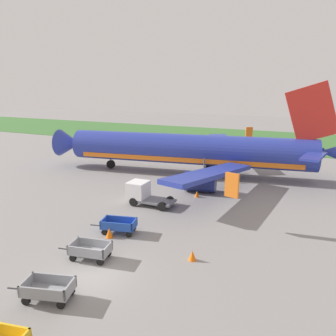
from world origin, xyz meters
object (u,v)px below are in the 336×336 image
(airplane, at_px, (196,150))
(baggage_cart_third_in_row, at_px, (90,250))
(baggage_cart_fourth_in_row, at_px, (119,225))
(traffic_cone_near_plane, at_px, (109,233))
(traffic_cone_mid_apron, at_px, (197,194))
(service_truck_beside_carts, at_px, (143,193))
(traffic_cone_by_carts, at_px, (192,255))
(baggage_cart_second_in_row, at_px, (48,289))

(airplane, height_order, baggage_cart_third_in_row, airplane)
(baggage_cart_third_in_row, xyz_separation_m, baggage_cart_fourth_in_row, (-0.48, 4.01, 0.00))
(traffic_cone_near_plane, distance_m, traffic_cone_mid_apron, 11.51)
(baggage_cart_third_in_row, relative_size, baggage_cart_fourth_in_row, 1.00)
(airplane, xyz_separation_m, baggage_cart_fourth_in_row, (0.66, -18.27, -2.45))
(service_truck_beside_carts, xyz_separation_m, traffic_cone_by_carts, (7.85, -7.67, -0.77))
(traffic_cone_near_plane, bearing_deg, service_truck_beside_carts, 99.62)
(baggage_cart_fourth_in_row, height_order, traffic_cone_by_carts, baggage_cart_fourth_in_row)
(baggage_cart_fourth_in_row, xyz_separation_m, traffic_cone_by_carts, (6.44, -1.44, -0.27))
(baggage_cart_third_in_row, distance_m, service_truck_beside_carts, 10.43)
(baggage_cart_second_in_row, distance_m, traffic_cone_mid_apron, 18.56)
(airplane, bearing_deg, baggage_cart_third_in_row, -87.09)
(baggage_cart_third_in_row, bearing_deg, airplane, 92.91)
(airplane, distance_m, baggage_cart_second_in_row, 26.71)
(airplane, bearing_deg, traffic_cone_near_plane, -88.62)
(baggage_cart_third_in_row, xyz_separation_m, traffic_cone_by_carts, (5.96, 2.57, -0.27))
(airplane, bearing_deg, baggage_cart_second_in_row, -86.16)
(service_truck_beside_carts, relative_size, traffic_cone_by_carts, 6.67)
(service_truck_beside_carts, distance_m, traffic_cone_mid_apron, 5.64)
(baggage_cart_third_in_row, distance_m, traffic_cone_mid_apron, 14.39)
(baggage_cart_third_in_row, height_order, traffic_cone_by_carts, baggage_cart_third_in_row)
(baggage_cart_second_in_row, bearing_deg, traffic_cone_near_plane, 100.21)
(baggage_cart_second_in_row, xyz_separation_m, traffic_cone_mid_apron, (1.36, 18.51, -0.29))
(baggage_cart_third_in_row, relative_size, traffic_cone_by_carts, 5.51)
(baggage_cart_second_in_row, bearing_deg, service_truck_beside_carts, 99.92)
(service_truck_beside_carts, distance_m, traffic_cone_by_carts, 11.01)
(baggage_cart_third_in_row, height_order, traffic_cone_mid_apron, baggage_cart_third_in_row)
(traffic_cone_by_carts, bearing_deg, airplane, 109.80)
(service_truck_beside_carts, height_order, traffic_cone_near_plane, service_truck_beside_carts)
(baggage_cart_third_in_row, bearing_deg, traffic_cone_by_carts, 23.36)
(traffic_cone_by_carts, bearing_deg, baggage_cart_second_in_row, -127.88)
(baggage_cart_second_in_row, bearing_deg, traffic_cone_by_carts, 52.12)
(airplane, bearing_deg, baggage_cart_fourth_in_row, -87.94)
(baggage_cart_fourth_in_row, xyz_separation_m, traffic_cone_mid_apron, (2.49, 10.24, -0.29))
(baggage_cart_second_in_row, xyz_separation_m, baggage_cart_third_in_row, (-0.65, 4.26, 0.00))
(baggage_cart_second_in_row, xyz_separation_m, traffic_cone_by_carts, (5.31, 6.83, -0.27))
(baggage_cart_fourth_in_row, bearing_deg, baggage_cart_second_in_row, -82.27)
(baggage_cart_second_in_row, height_order, traffic_cone_near_plane, baggage_cart_second_in_row)
(baggage_cart_fourth_in_row, relative_size, service_truck_beside_carts, 0.83)
(baggage_cart_second_in_row, distance_m, traffic_cone_by_carts, 8.66)
(airplane, distance_m, service_truck_beside_carts, 12.21)
(baggage_cart_second_in_row, height_order, baggage_cart_fourth_in_row, same)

